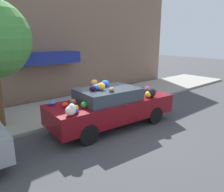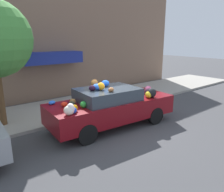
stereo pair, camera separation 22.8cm
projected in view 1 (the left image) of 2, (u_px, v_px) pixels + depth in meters
name	position (u px, v px, depth m)	size (l,w,h in m)	color
ground_plane	(110.00, 125.00, 8.07)	(60.00, 60.00, 0.00)	#424244
sidewalk_curb	(72.00, 107.00, 10.03)	(24.00, 3.20, 0.11)	#9E998E
building_facade	(46.00, 38.00, 10.88)	(18.00, 1.20, 6.26)	#846651
fire_hydrant	(110.00, 97.00, 10.14)	(0.20, 0.20, 0.70)	red
art_car	(111.00, 106.00, 7.76)	(4.71, 2.04, 1.68)	maroon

